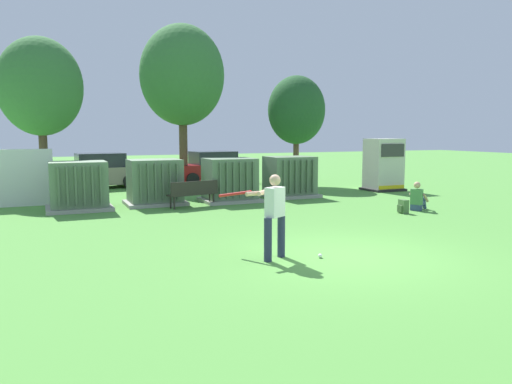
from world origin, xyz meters
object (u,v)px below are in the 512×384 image
object	(u,v)px
transformer_mid_east	(230,181)
transformer_east	(290,177)
generator_enclosure	(383,165)
transformer_west	(79,186)
batter	(273,212)
parked_car_left_of_center	(211,168)
park_bench	(193,192)
seated_spectator	(418,199)
transformer_mid_west	(155,183)
sports_ball	(320,256)
parked_car_leftmost	(98,172)
backpack	(403,207)

from	to	relation	value
transformer_mid_east	transformer_east	xyz separation A→B (m)	(2.69, 0.34, 0.00)
generator_enclosure	transformer_west	bearing A→B (deg)	-177.18
batter	transformer_west	bearing A→B (deg)	110.84
parked_car_left_of_center	batter	bearing A→B (deg)	-103.46
park_bench	seated_spectator	distance (m)	7.58
transformer_mid_east	park_bench	xyz separation A→B (m)	(-1.66, -0.88, -0.25)
transformer_mid_west	parked_car_left_of_center	size ratio (longest dim) A/B	0.48
seated_spectator	sports_ball	bearing A→B (deg)	-145.77
transformer_mid_west	transformer_east	xyz separation A→B (m)	(5.43, 0.01, 0.00)
batter	parked_car_leftmost	world-z (taller)	batter
transformer_west	seated_spectator	size ratio (longest dim) A/B	2.18
generator_enclosure	park_bench	distance (m)	9.36
backpack	transformer_mid_east	bearing A→B (deg)	131.08
transformer_east	sports_ball	size ratio (longest dim) A/B	23.33
generator_enclosure	batter	size ratio (longest dim) A/B	1.32
transformer_mid_east	backpack	world-z (taller)	transformer_mid_east
transformer_east	batter	xyz separation A→B (m)	(-4.83, -8.68, 0.19)
sports_ball	parked_car_leftmost	xyz separation A→B (m)	(-2.83, 15.43, 0.71)
park_bench	parked_car_left_of_center	bearing A→B (deg)	67.67
transformer_west	seated_spectator	xyz separation A→B (m)	(10.37, -4.50, -0.41)
park_bench	transformer_west	bearing A→B (deg)	165.74
transformer_west	batter	distance (m)	8.99
parked_car_left_of_center	transformer_mid_east	bearing A→B (deg)	-102.26
park_bench	parked_car_leftmost	distance (m)	8.00
backpack	transformer_west	bearing A→B (deg)	153.07
transformer_east	batter	size ratio (longest dim) A/B	1.21
backpack	parked_car_leftmost	distance (m)	14.15
transformer_mid_east	backpack	bearing A→B (deg)	-48.92
sports_ball	backpack	xyz separation A→B (m)	(5.37, 3.92, 0.17)
sports_ball	backpack	distance (m)	6.65
parked_car_left_of_center	backpack	bearing A→B (deg)	-76.78
transformer_east	seated_spectator	world-z (taller)	transformer_east
park_bench	batter	xyz separation A→B (m)	(-0.48, -7.46, 0.44)
sports_ball	generator_enclosure	bearing A→B (deg)	46.95
transformer_mid_east	seated_spectator	xyz separation A→B (m)	(5.03, -4.44, -0.41)
transformer_east	generator_enclosure	world-z (taller)	generator_enclosure
transformer_west	sports_ball	distance (m)	9.69
transformer_mid_east	batter	distance (m)	8.62
generator_enclosure	parked_car_left_of_center	bearing A→B (deg)	135.28
transformer_east	parked_car_left_of_center	size ratio (longest dim) A/B	0.48
transformer_east	park_bench	xyz separation A→B (m)	(-4.35, -1.22, -0.25)
transformer_mid_west	transformer_east	bearing A→B (deg)	0.08
transformer_mid_west	batter	xyz separation A→B (m)	(0.60, -8.67, 0.19)
transformer_east	seated_spectator	size ratio (longest dim) A/B	2.18
transformer_west	generator_enclosure	distance (m)	12.91
transformer_mid_east	batter	size ratio (longest dim) A/B	1.21
transformer_mid_east	batter	bearing A→B (deg)	-104.42
transformer_west	transformer_mid_west	size ratio (longest dim) A/B	1.00
parked_car_left_of_center	transformer_west	bearing A→B (deg)	-135.59
transformer_mid_east	parked_car_leftmost	distance (m)	7.87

